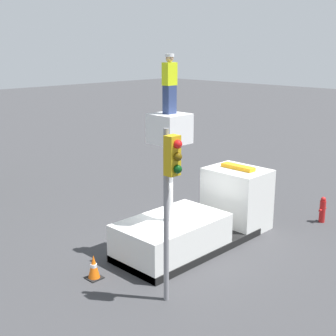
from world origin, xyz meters
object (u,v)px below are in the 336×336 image
at_px(traffic_cone_rear, 94,267).
at_px(worker, 170,84).
at_px(fire_hydrant, 322,210).
at_px(bucket_truck, 201,218).
at_px(traffic_light_pole, 170,183).

bearing_deg(traffic_cone_rear, worker, -11.51).
height_order(fire_hydrant, traffic_cone_rear, fire_hydrant).
xyz_separation_m(bucket_truck, traffic_light_pole, (-3.49, -1.96, 2.39)).
distance_m(worker, fire_hydrant, 8.30).
distance_m(traffic_light_pole, fire_hydrant, 8.72).
bearing_deg(fire_hydrant, traffic_cone_rear, 163.72).
bearing_deg(traffic_light_pole, fire_hydrant, -0.75).
bearing_deg(worker, bucket_truck, 0.00).
bearing_deg(fire_hydrant, traffic_light_pole, 179.25).
relative_size(bucket_truck, traffic_light_pole, 1.31).
height_order(bucket_truck, traffic_cone_rear, bucket_truck).
relative_size(worker, fire_hydrant, 1.71).
xyz_separation_m(bucket_truck, fire_hydrant, (4.76, -2.07, -0.42)).
xyz_separation_m(worker, traffic_light_pole, (-1.97, -1.96, -2.20)).
distance_m(bucket_truck, worker, 4.84).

